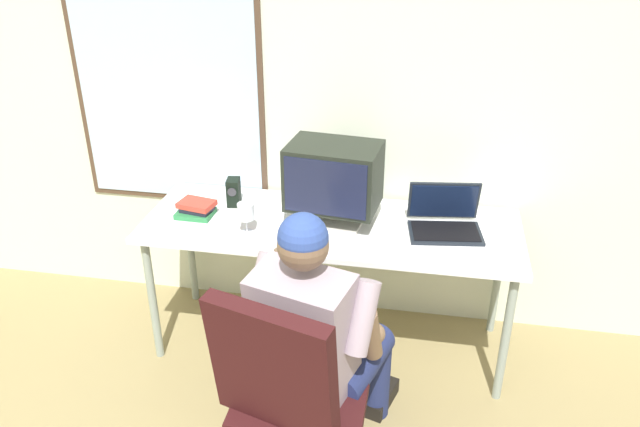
% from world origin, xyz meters
% --- Properties ---
extents(wall_rear, '(5.42, 0.08, 2.56)m').
position_xyz_m(wall_rear, '(-0.03, 2.62, 1.28)').
color(wall_rear, silver).
rests_on(wall_rear, ground).
extents(desk, '(1.87, 0.66, 0.74)m').
position_xyz_m(desk, '(0.17, 2.23, 0.68)').
color(desk, gray).
rests_on(desk, ground).
extents(office_chair, '(0.58, 0.62, 0.98)m').
position_xyz_m(office_chair, '(0.17, 1.28, 0.54)').
color(office_chair, black).
rests_on(office_chair, ground).
extents(person_seated, '(0.64, 0.80, 1.20)m').
position_xyz_m(person_seated, '(0.24, 1.53, 0.63)').
color(person_seated, navy).
rests_on(person_seated, ground).
extents(crt_monitor, '(0.47, 0.35, 0.40)m').
position_xyz_m(crt_monitor, '(0.18, 2.26, 0.98)').
color(crt_monitor, beige).
rests_on(crt_monitor, desk).
extents(laptop, '(0.38, 0.32, 0.22)m').
position_xyz_m(laptop, '(0.72, 2.28, 0.80)').
color(laptop, black).
rests_on(laptop, desk).
extents(wine_glass, '(0.08, 0.08, 0.15)m').
position_xyz_m(wine_glass, '(-0.21, 2.07, 0.84)').
color(wine_glass, silver).
rests_on(wine_glass, desk).
extents(desk_speaker, '(0.08, 0.10, 0.14)m').
position_xyz_m(desk_speaker, '(-0.36, 2.35, 0.81)').
color(desk_speaker, black).
rests_on(desk_speaker, desk).
extents(book_stack, '(0.20, 0.15, 0.08)m').
position_xyz_m(book_stack, '(-0.51, 2.20, 0.77)').
color(book_stack, '#287640').
rests_on(book_stack, desk).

